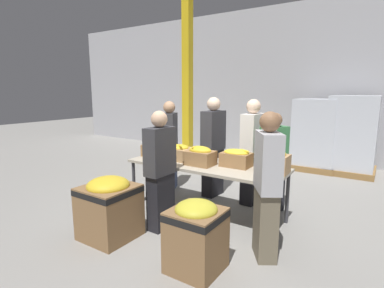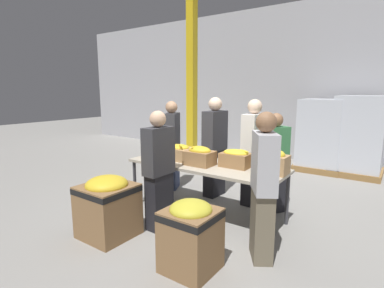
% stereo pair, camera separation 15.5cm
% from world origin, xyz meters
% --- Properties ---
extents(ground_plane, '(30.00, 30.00, 0.00)m').
position_xyz_m(ground_plane, '(0.00, 0.00, 0.00)').
color(ground_plane, gray).
extents(wall_back, '(16.00, 0.08, 4.00)m').
position_xyz_m(wall_back, '(0.00, 4.46, 2.00)').
color(wall_back, '#A8A8AD').
rests_on(wall_back, ground_plane).
extents(sorting_table, '(2.31, 0.85, 0.77)m').
position_xyz_m(sorting_table, '(0.00, 0.00, 0.72)').
color(sorting_table, '#B2A893').
rests_on(sorting_table, ground_plane).
extents(banana_box_0, '(0.41, 0.28, 0.27)m').
position_xyz_m(banana_box_0, '(-0.93, -0.02, 0.90)').
color(banana_box_0, olive).
rests_on(banana_box_0, sorting_table).
extents(banana_box_1, '(0.41, 0.34, 0.26)m').
position_xyz_m(banana_box_1, '(-0.49, 0.01, 0.89)').
color(banana_box_1, tan).
rests_on(banana_box_1, sorting_table).
extents(banana_box_2, '(0.40, 0.30, 0.28)m').
position_xyz_m(banana_box_2, '(-0.04, -0.10, 0.91)').
color(banana_box_2, olive).
rests_on(banana_box_2, sorting_table).
extents(banana_box_3, '(0.41, 0.28, 0.26)m').
position_xyz_m(banana_box_3, '(0.43, 0.10, 0.90)').
color(banana_box_3, olive).
rests_on(banana_box_3, sorting_table).
extents(banana_box_4, '(0.40, 0.29, 0.32)m').
position_xyz_m(banana_box_4, '(0.96, 0.09, 0.93)').
color(banana_box_4, tan).
rests_on(banana_box_4, sorting_table).
extents(volunteer_0, '(0.25, 0.46, 1.69)m').
position_xyz_m(volunteer_0, '(0.38, 0.81, 0.84)').
color(volunteer_0, black).
rests_on(volunteer_0, ground_plane).
extents(volunteer_1, '(0.38, 0.45, 1.50)m').
position_xyz_m(volunteer_1, '(0.78, 0.67, 0.75)').
color(volunteer_1, black).
rests_on(volunteer_1, ground_plane).
extents(volunteer_2, '(0.38, 0.49, 1.63)m').
position_xyz_m(volunteer_2, '(-1.18, 0.68, 0.81)').
color(volunteer_2, '#2D3856').
rests_on(volunteer_2, ground_plane).
extents(volunteer_3, '(0.41, 0.48, 1.61)m').
position_xyz_m(volunteer_3, '(1.14, -0.64, 0.80)').
color(volunteer_3, '#6B604C').
rests_on(volunteer_3, ground_plane).
extents(volunteer_4, '(0.26, 0.47, 1.71)m').
position_xyz_m(volunteer_4, '(-0.32, 0.79, 0.85)').
color(volunteer_4, black).
rests_on(volunteer_4, ground_plane).
extents(volunteer_5, '(0.22, 0.43, 1.57)m').
position_xyz_m(volunteer_5, '(-0.27, -0.72, 0.78)').
color(volunteer_5, black).
rests_on(volunteer_5, ground_plane).
extents(donation_bin_0, '(0.62, 0.62, 0.78)m').
position_xyz_m(donation_bin_0, '(-0.64, -1.26, 0.41)').
color(donation_bin_0, olive).
rests_on(donation_bin_0, ground_plane).
extents(donation_bin_1, '(0.51, 0.51, 0.74)m').
position_xyz_m(donation_bin_1, '(0.64, -1.26, 0.40)').
color(donation_bin_1, olive).
rests_on(donation_bin_1, ground_plane).
extents(support_pillar, '(0.19, 0.19, 4.00)m').
position_xyz_m(support_pillar, '(-1.88, 2.31, 2.00)').
color(support_pillar, gold).
rests_on(support_pillar, ground_plane).
extents(pallet_stack_0, '(0.99, 0.99, 1.63)m').
position_xyz_m(pallet_stack_0, '(0.78, 3.68, 0.80)').
color(pallet_stack_0, olive).
rests_on(pallet_stack_0, ground_plane).
extents(pallet_stack_1, '(1.02, 1.02, 1.71)m').
position_xyz_m(pallet_stack_1, '(1.54, 3.71, 0.85)').
color(pallet_stack_1, olive).
rests_on(pallet_stack_1, ground_plane).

